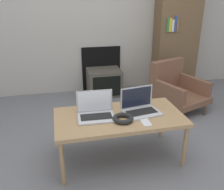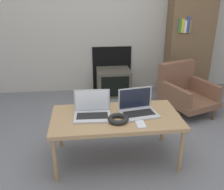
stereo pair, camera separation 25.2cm
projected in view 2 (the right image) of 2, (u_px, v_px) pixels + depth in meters
The scene contains 10 objects.
ground_plane at pixel (119, 171), 2.26m from camera, with size 14.00×14.00×0.00m, color slate.
wall_back at pixel (99, 8), 3.73m from camera, with size 7.00×0.08×2.60m.
table at pixel (116, 119), 2.29m from camera, with size 1.17×0.60×0.46m.
laptop_left at pixel (92, 111), 2.27m from camera, with size 0.34×0.25×0.23m.
laptop_right at pixel (138, 108), 2.32m from camera, with size 0.36×0.29×0.23m.
headphones at pixel (118, 119), 2.18m from camera, with size 0.19×0.19×0.04m.
phone at pixel (141, 124), 2.13m from camera, with size 0.08×0.14×0.01m.
tv at pixel (114, 82), 3.92m from camera, with size 0.51×0.44×0.40m.
armchair at pixel (184, 90), 3.39m from camera, with size 0.75×0.81×0.63m.
bookshelf at pixel (190, 37), 3.86m from camera, with size 0.67×0.32×1.74m.
Camera 2 is at (-0.28, -1.81, 1.51)m, focal length 40.00 mm.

